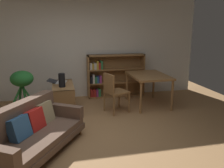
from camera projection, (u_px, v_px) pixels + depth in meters
name	position (u px, v px, depth m)	size (l,w,h in m)	color
ground_plane	(90.00, 139.00, 4.13)	(8.16, 8.16, 0.00)	#A87A4C
back_wall_panel	(76.00, 48.00, 6.37)	(6.80, 0.10, 2.70)	silver
fabric_couch	(31.00, 131.00, 3.64)	(1.62, 1.91, 0.76)	brown
media_console	(63.00, 98.00, 5.47)	(0.47, 1.13, 0.62)	olive
open_laptop	(58.00, 82.00, 5.58)	(0.48, 0.40, 0.08)	silver
desk_speaker	(62.00, 80.00, 5.15)	(0.14, 0.14, 0.30)	black
potted_floor_plant	(23.00, 87.00, 5.23)	(0.49, 0.49, 0.97)	brown
dining_table	(148.00, 78.00, 5.81)	(0.86, 1.20, 0.77)	olive
dining_chair_near	(114.00, 90.00, 5.31)	(0.57, 0.56, 0.90)	olive
bookshelf	(112.00, 76.00, 6.59)	(1.58, 0.30, 1.17)	olive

